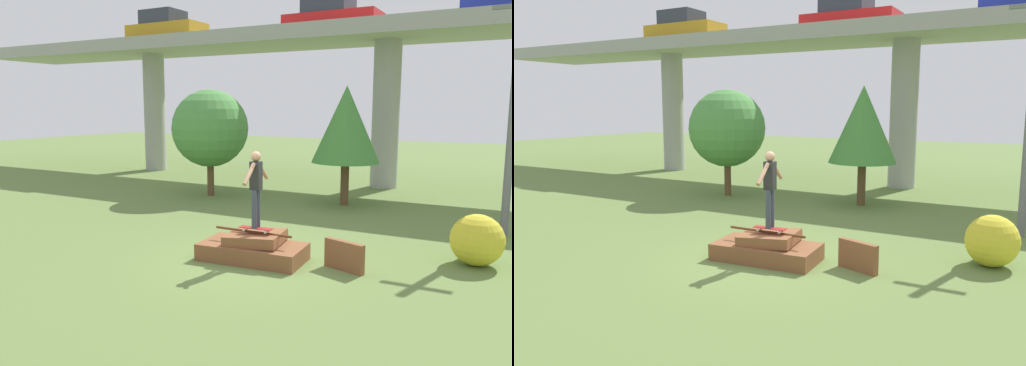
# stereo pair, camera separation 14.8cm
# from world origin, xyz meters

# --- Properties ---
(ground_plane) EXTENTS (80.00, 80.00, 0.00)m
(ground_plane) POSITION_xyz_m (0.00, 0.00, 0.00)
(ground_plane) COLOR olive
(scrap_pile) EXTENTS (2.37, 1.35, 0.66)m
(scrap_pile) POSITION_xyz_m (0.01, 0.01, 0.26)
(scrap_pile) COLOR brown
(scrap_pile) RESTS_ON ground_plane
(scrap_plank_loose) EXTENTS (0.93, 0.43, 0.62)m
(scrap_plank_loose) POSITION_xyz_m (2.01, 0.27, 0.31)
(scrap_plank_loose) COLOR brown
(scrap_plank_loose) RESTS_ON ground_plane
(skateboard) EXTENTS (0.75, 0.23, 0.09)m
(skateboard) POSITION_xyz_m (0.11, -0.04, 0.73)
(skateboard) COLOR maroon
(skateboard) RESTS_ON scrap_pile
(skater) EXTENTS (0.23, 1.17, 1.66)m
(skater) POSITION_xyz_m (0.11, -0.04, 1.72)
(skater) COLOR #383D4C
(skater) RESTS_ON skateboard
(highway_overpass) EXTENTS (44.00, 4.38, 6.60)m
(highway_overpass) POSITION_xyz_m (0.00, 11.36, 5.78)
(highway_overpass) COLOR #9E9E99
(highway_overpass) RESTS_ON ground_plane
(car_on_overpass_mid) EXTENTS (3.93, 1.67, 1.38)m
(car_on_overpass_mid) POSITION_xyz_m (-10.89, 10.92, 7.16)
(car_on_overpass_mid) COLOR #B28419
(car_on_overpass_mid) RESTS_ON highway_overpass
(car_on_overpass_right) EXTENTS (4.07, 1.89, 1.33)m
(car_on_overpass_right) POSITION_xyz_m (-2.63, 11.86, 7.14)
(car_on_overpass_right) COLOR red
(car_on_overpass_right) RESTS_ON highway_overpass
(tree_behind_left) EXTENTS (2.87, 2.87, 3.98)m
(tree_behind_left) POSITION_xyz_m (-5.27, 6.28, 2.53)
(tree_behind_left) COLOR brown
(tree_behind_left) RESTS_ON ground_plane
(tree_behind_right) EXTENTS (2.30, 2.30, 4.05)m
(tree_behind_right) POSITION_xyz_m (-0.21, 6.92, 2.74)
(tree_behind_right) COLOR brown
(tree_behind_right) RESTS_ON ground_plane
(bush_yellow_flowering) EXTENTS (1.11, 1.11, 1.11)m
(bush_yellow_flowering) POSITION_xyz_m (4.38, 1.93, 0.55)
(bush_yellow_flowering) COLOR gold
(bush_yellow_flowering) RESTS_ON ground_plane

